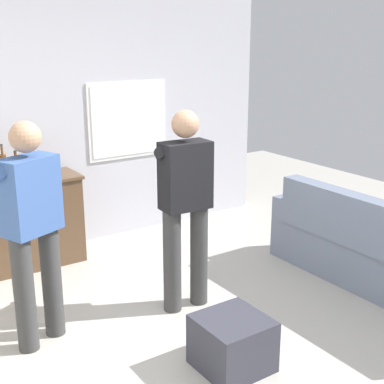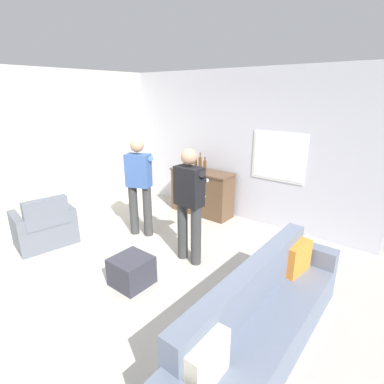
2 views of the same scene
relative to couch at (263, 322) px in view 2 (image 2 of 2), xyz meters
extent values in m
plane|color=#B2ADA3|center=(-1.97, 0.15, -0.34)|extent=(10.40, 10.40, 0.00)
cube|color=silver|center=(-1.97, 2.81, 1.06)|extent=(5.20, 0.12, 2.80)
cube|color=silver|center=(-1.12, 2.74, 0.98)|extent=(0.97, 0.02, 0.86)
cube|color=white|center=(-1.12, 2.74, 0.98)|extent=(0.89, 0.03, 0.78)
cube|color=beige|center=(-4.63, 0.15, 1.06)|extent=(0.12, 5.20, 2.80)
cube|color=slate|center=(0.05, 0.00, -0.13)|extent=(0.55, 2.26, 0.42)
cube|color=slate|center=(-0.16, 0.00, 0.31)|extent=(0.18, 2.26, 0.47)
cube|color=slate|center=(0.05, 1.21, -0.02)|extent=(0.55, 0.18, 0.64)
cube|color=orange|center=(-0.03, 0.88, 0.26)|extent=(0.20, 0.42, 0.36)
cube|color=beige|center=(-0.03, -0.88, 0.26)|extent=(0.14, 0.40, 0.36)
cube|color=slate|center=(-3.77, -0.21, -0.14)|extent=(0.75, 0.75, 0.40)
cube|color=slate|center=(-3.51, -0.26, 0.29)|extent=(0.26, 0.65, 0.45)
cube|color=slate|center=(-3.84, -0.59, -0.04)|extent=(0.65, 0.24, 0.60)
cube|color=slate|center=(-3.69, 0.16, -0.04)|extent=(0.65, 0.24, 0.60)
cube|color=brown|center=(-2.55, 2.45, 0.10)|extent=(1.28, 0.44, 0.87)
cube|color=brown|center=(-2.55, 2.45, 0.55)|extent=(1.32, 0.48, 0.03)
sphere|color=#B79338|center=(-2.80, 2.21, 0.14)|extent=(0.04, 0.04, 0.04)
sphere|color=#B79338|center=(-2.29, 2.21, 0.14)|extent=(0.04, 0.04, 0.04)
cylinder|color=#593314|center=(-2.48, 2.44, 0.67)|extent=(0.06, 0.06, 0.21)
cylinder|color=#593314|center=(-2.48, 2.44, 0.80)|extent=(0.03, 0.03, 0.06)
cylinder|color=#262626|center=(-2.48, 2.44, 0.84)|extent=(0.03, 0.03, 0.02)
cylinder|color=#593314|center=(-2.60, 2.44, 0.69)|extent=(0.07, 0.07, 0.26)
cylinder|color=#593314|center=(-2.60, 2.44, 0.86)|extent=(0.02, 0.02, 0.08)
cylinder|color=#262626|center=(-2.60, 2.44, 0.91)|extent=(0.02, 0.02, 0.02)
cylinder|color=#593314|center=(-2.74, 2.48, 0.70)|extent=(0.06, 0.06, 0.28)
cylinder|color=#593314|center=(-2.74, 2.48, 0.87)|extent=(0.02, 0.02, 0.06)
cylinder|color=#262626|center=(-2.74, 2.48, 0.90)|extent=(0.03, 0.03, 0.02)
cube|color=#33333D|center=(-1.81, -0.06, -0.15)|extent=(0.46, 0.46, 0.37)
cylinder|color=#383838|center=(-2.91, 0.96, 0.10)|extent=(0.15, 0.15, 0.88)
cylinder|color=#383838|center=(-2.67, 1.06, 0.10)|extent=(0.15, 0.15, 0.88)
cube|color=#385693|center=(-2.79, 1.01, 0.82)|extent=(0.45, 0.36, 0.55)
sphere|color=tan|center=(-2.79, 1.01, 1.23)|extent=(0.22, 0.22, 0.22)
cylinder|color=#385693|center=(-2.96, 1.11, 0.93)|extent=(0.19, 0.45, 0.29)
cylinder|color=#385693|center=(-2.75, 1.20, 0.93)|extent=(0.42, 0.30, 0.29)
cube|color=white|center=(-2.92, 1.30, 0.84)|extent=(0.15, 0.09, 0.04)
cylinder|color=#383838|center=(-1.72, 0.86, 0.10)|extent=(0.15, 0.15, 0.88)
cylinder|color=#383838|center=(-1.46, 0.85, 0.10)|extent=(0.15, 0.15, 0.88)
cube|color=black|center=(-1.59, 0.86, 0.82)|extent=(0.41, 0.24, 0.55)
sphere|color=tan|center=(-1.59, 0.86, 1.23)|extent=(0.22, 0.22, 0.22)
cylinder|color=black|center=(-1.70, 1.02, 0.93)|extent=(0.34, 0.40, 0.29)
cylinder|color=black|center=(-1.47, 1.01, 0.93)|extent=(0.31, 0.42, 0.29)
cube|color=white|center=(-1.57, 1.18, 0.84)|extent=(0.15, 0.05, 0.04)
camera|label=1|loc=(-3.86, -2.60, 1.89)|focal=50.00mm
camera|label=2|loc=(0.89, -2.20, 2.05)|focal=28.00mm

